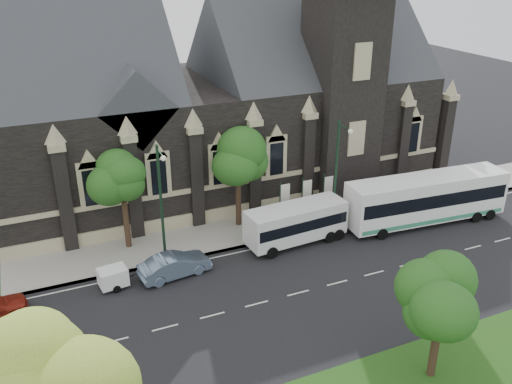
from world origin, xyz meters
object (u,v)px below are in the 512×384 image
tree_park_east (443,300)px  banner_flag_right (326,192)px  sedan (175,265)px  street_lamp_near (338,169)px  tree_walk_right (239,158)px  banner_flag_left (283,200)px  street_lamp_mid (162,200)px  tour_coach (427,198)px  shuttle_bus (296,222)px  tree_park_near (65,363)px  box_trailer (113,277)px  banner_flag_center (305,196)px  tree_walk_left (124,177)px

tree_park_east → banner_flag_right: tree_park_east is taller
sedan → banner_flag_right: bearing=-83.3°
tree_park_east → street_lamp_near: street_lamp_near is taller
tree_walk_right → banner_flag_left: bearing=-29.1°
tree_park_east → street_lamp_mid: size_ratio=0.70×
street_lamp_near → tour_coach: (7.36, -2.13, -2.93)m
street_lamp_mid → tour_coach: street_lamp_mid is taller
street_lamp_near → tour_coach: street_lamp_near is taller
banner_flag_left → shuttle_bus: bearing=-95.5°
sedan → tree_park_east: bearing=-153.5°
tree_park_near → sedan: (7.94, 14.10, -5.59)m
tree_park_east → banner_flag_left: (0.11, 18.32, -2.24)m
tree_walk_right → street_lamp_near: 7.72m
box_trailer → banner_flag_right: bearing=3.9°
banner_flag_left → tour_coach: (11.07, -4.04, -0.21)m
tree_walk_right → banner_flag_center: 6.36m
banner_flag_left → sedan: 10.88m
banner_flag_center → shuttle_bus: 3.66m
street_lamp_mid → tour_coach: bearing=-5.7°
tree_walk_left → shuttle_bus: (11.82, -4.51, -3.97)m
tree_walk_left → banner_flag_left: bearing=-8.0°
tree_walk_left → tree_walk_right: bearing=0.1°
banner_flag_left → banner_flag_right: 4.00m
tour_coach → shuttle_bus: bearing=178.2°
tree_park_near → box_trailer: bearing=75.3°
street_lamp_mid → banner_flag_center: bearing=8.8°
tree_walk_left → shuttle_bus: size_ratio=0.95×
tree_walk_right → shuttle_bus: size_ratio=0.96×
tree_walk_right → street_lamp_mid: street_lamp_mid is taller
street_lamp_mid → sedan: street_lamp_mid is taller
tree_park_near → tree_walk_left: bearing=72.9°
tree_walk_right → banner_flag_left: (3.08, -1.71, -3.43)m
sedan → street_lamp_near: bearing=-90.6°
street_lamp_near → banner_flag_left: (-3.71, 1.91, -2.73)m
tree_park_near → street_lamp_mid: (7.77, 15.86, -1.30)m
tree_park_near → banner_flag_right: size_ratio=2.14×
street_lamp_mid → tree_walk_right: bearing=26.6°
street_lamp_mid → banner_flag_left: (10.29, 1.91, -2.73)m
banner_flag_center → tour_coach: size_ratio=0.29×
tree_park_near → street_lamp_mid: 17.71m
street_lamp_mid → banner_flag_center: street_lamp_mid is taller
banner_flag_center → shuttle_bus: (-2.27, -2.81, -0.62)m
street_lamp_mid → banner_flag_left: bearing=10.5°
box_trailer → tree_walk_right: bearing=17.9°
tree_walk_right → tree_walk_left: size_ratio=1.02×
banner_flag_center → shuttle_bus: size_ratio=0.49×
box_trailer → street_lamp_mid: bearing=14.2°
street_lamp_near → sedan: (-13.83, -1.77, -4.29)m
street_lamp_near → box_trailer: bearing=-175.1°
tree_walk_left → banner_flag_right: (16.08, -1.70, -3.35)m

